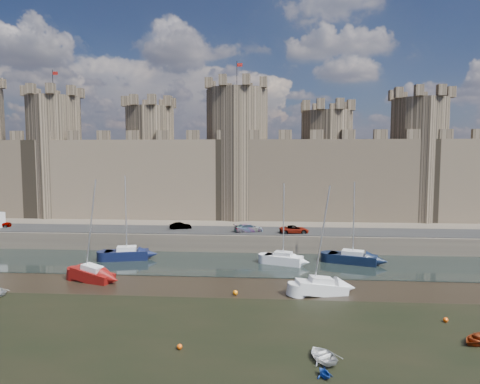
{
  "coord_description": "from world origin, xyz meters",
  "views": [
    {
      "loc": [
        8.33,
        -29.25,
        13.94
      ],
      "look_at": [
        4.5,
        22.0,
        9.42
      ],
      "focal_mm": 32.0,
      "sensor_mm": 36.0,
      "label": 1
    }
  ],
  "objects": [
    {
      "name": "sailboat_4",
      "position": [
        -11.33,
        15.45,
        0.81
      ],
      "size": [
        5.18,
        3.31,
        11.29
      ],
      "rotation": [
        0.0,
        0.0,
        -0.32
      ],
      "color": "maroon",
      "rests_on": "ground"
    },
    {
      "name": "sailboat_2",
      "position": [
        9.84,
        24.06,
        0.82
      ],
      "size": [
        5.1,
        3.31,
        10.27
      ],
      "rotation": [
        0.0,
        0.0,
        -0.33
      ],
      "color": "white",
      "rests_on": "ground"
    },
    {
      "name": "car_3",
      "position": [
        11.61,
        32.35,
        3.09
      ],
      "size": [
        4.48,
        2.59,
        1.17
      ],
      "primitive_type": "imported",
      "rotation": [
        0.0,
        0.0,
        1.73
      ],
      "color": "gray",
      "rests_on": "quay"
    },
    {
      "name": "car_1",
      "position": [
        -5.57,
        34.5,
        3.04
      ],
      "size": [
        3.46,
        2.14,
        1.08
      ],
      "primitive_type": "imported",
      "rotation": [
        0.0,
        0.0,
        1.9
      ],
      "color": "gray",
      "rests_on": "quay"
    },
    {
      "name": "dinghy_4",
      "position": [
        23.72,
        2.54,
        0.32
      ],
      "size": [
        3.79,
        3.53,
        0.64
      ],
      "primitive_type": "imported",
      "rotation": [
        1.57,
        0.0,
        5.29
      ],
      "color": "maroon",
      "rests_on": "ground"
    },
    {
      "name": "road",
      "position": [
        0.0,
        34.0,
        2.55
      ],
      "size": [
        160.0,
        7.0,
        0.1
      ],
      "primitive_type": "cube",
      "color": "black",
      "rests_on": "quay"
    },
    {
      "name": "castle",
      "position": [
        -0.64,
        48.0,
        11.67
      ],
      "size": [
        108.5,
        11.0,
        29.0
      ],
      "color": "#42382B",
      "rests_on": "quay"
    },
    {
      "name": "water_channel",
      "position": [
        0.0,
        24.0,
        0.04
      ],
      "size": [
        160.0,
        12.0,
        0.08
      ],
      "primitive_type": "cube",
      "color": "black",
      "rests_on": "ground"
    },
    {
      "name": "buoy_1",
      "position": [
        4.78,
        12.0,
        0.25
      ],
      "size": [
        0.5,
        0.5,
        0.5
      ],
      "primitive_type": "sphere",
      "color": "orange",
      "rests_on": "ground"
    },
    {
      "name": "car_2",
      "position": [
        4.97,
        32.97,
        3.12
      ],
      "size": [
        4.63,
        3.07,
        1.25
      ],
      "primitive_type": "imported",
      "rotation": [
        0.0,
        0.0,
        1.91
      ],
      "color": "gray",
      "rests_on": "quay"
    },
    {
      "name": "buoy_4",
      "position": [
        1.81,
        -0.13,
        0.2
      ],
      "size": [
        0.41,
        0.41,
        0.41
      ],
      "primitive_type": "sphere",
      "color": "#E9520A",
      "rests_on": "ground"
    },
    {
      "name": "dinghy_2",
      "position": [
        11.85,
        -1.0,
        0.3
      ],
      "size": [
        2.92,
        3.39,
        0.59
      ],
      "primitive_type": "imported",
      "rotation": [
        1.57,
        0.0,
        3.51
      ],
      "color": "silver",
      "rests_on": "ground"
    },
    {
      "name": "ground",
      "position": [
        0.0,
        0.0,
        0.0
      ],
      "size": [
        160.0,
        160.0,
        0.0
      ],
      "primitive_type": "plane",
      "color": "black",
      "rests_on": "ground"
    },
    {
      "name": "sailboat_1",
      "position": [
        -10.75,
        25.04,
        0.86
      ],
      "size": [
        5.89,
        3.36,
        11.11
      ],
      "rotation": [
        0.0,
        0.0,
        0.23
      ],
      "color": "black",
      "rests_on": "ground"
    },
    {
      "name": "dinghy_5",
      "position": [
        11.7,
        -3.29,
        0.33
      ],
      "size": [
        1.53,
        1.61,
        0.67
      ],
      "primitive_type": "imported",
      "rotation": [
        1.57,
        0.0,
        0.43
      ],
      "color": "navy",
      "rests_on": "ground"
    },
    {
      "name": "sailboat_3",
      "position": [
        18.72,
        25.33,
        0.8
      ],
      "size": [
        6.38,
        4.1,
        10.43
      ],
      "rotation": [
        0.0,
        0.0,
        -0.33
      ],
      "color": "black",
      "rests_on": "ground"
    },
    {
      "name": "sailboat_5",
      "position": [
        13.33,
        12.92,
        0.78
      ],
      "size": [
        5.4,
        3.12,
        10.96
      ],
      "rotation": [
        0.0,
        0.0,
        0.24
      ],
      "color": "silver",
      "rests_on": "ground"
    },
    {
      "name": "quay",
      "position": [
        0.0,
        60.0,
        1.25
      ],
      "size": [
        160.0,
        60.0,
        2.5
      ],
      "primitive_type": "cube",
      "color": "#4C443A",
      "rests_on": "ground"
    },
    {
      "name": "buoy_3",
      "position": [
        22.85,
        6.43,
        0.21
      ],
      "size": [
        0.42,
        0.42,
        0.42
      ],
      "primitive_type": "sphere",
      "color": "#FA540B",
      "rests_on": "ground"
    }
  ]
}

